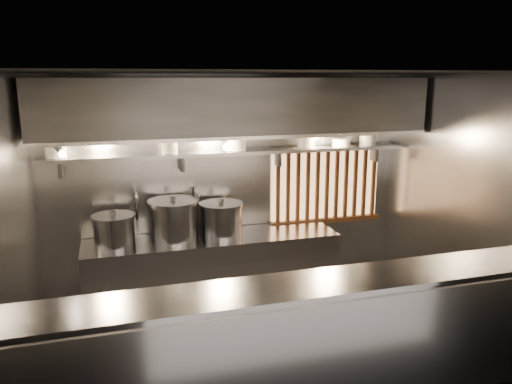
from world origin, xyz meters
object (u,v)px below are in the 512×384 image
pendant_bulb (227,147)px  stock_pot_right (222,219)px  stock_pot_left (114,231)px  stock_pot_mid (174,220)px  heat_lamp (59,148)px

pendant_bulb → stock_pot_right: pendant_bulb is taller
stock_pot_left → stock_pot_right: size_ratio=0.97×
stock_pot_left → pendant_bulb: bearing=3.8°
stock_pot_mid → heat_lamp: bearing=-164.5°
pendant_bulb → stock_pot_mid: size_ratio=0.27×
heat_lamp → stock_pot_right: heat_lamp is taller
pendant_bulb → heat_lamp: bearing=-169.0°
pendant_bulb → stock_pot_right: 0.86m
stock_pot_left → stock_pot_mid: size_ratio=0.83×
heat_lamp → stock_pot_mid: bearing=15.5°
pendant_bulb → stock_pot_mid: 1.05m
heat_lamp → stock_pot_left: bearing=28.8°
stock_pot_left → stock_pot_right: stock_pot_right is taller
heat_lamp → pendant_bulb: bearing=11.0°
pendant_bulb → stock_pot_left: (-1.32, -0.09, -0.88)m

